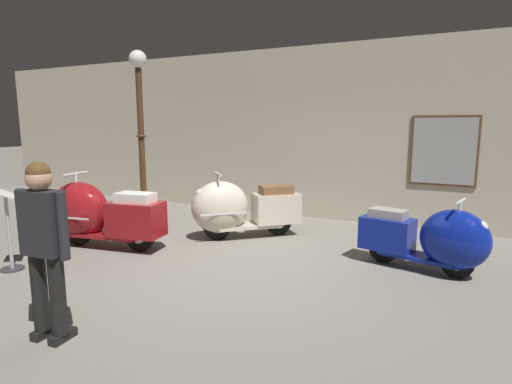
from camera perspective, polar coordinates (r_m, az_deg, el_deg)
name	(u,v)px	position (r m, az deg, el deg)	size (l,w,h in m)	color
ground_plane	(233,266)	(5.54, -3.14, -10.18)	(60.00, 60.00, 0.00)	slate
showroom_back_wall	(318,134)	(8.26, 8.54, 7.93)	(18.00, 0.24, 3.32)	#BCB29E
scooter_0	(97,214)	(6.69, -21.08, -2.80)	(1.91, 0.84, 1.13)	black
scooter_1	(238,208)	(6.73, -2.53, -2.24)	(1.64, 1.60, 1.09)	black
scooter_2	(433,239)	(5.64, 23.11, -5.93)	(1.63, 0.76, 0.96)	black
lamppost	(141,126)	(7.78, -15.57, 8.73)	(0.31, 0.31, 3.12)	#472D19
visitor_0	(44,239)	(3.91, -27.14, -5.82)	(0.52, 0.27, 1.55)	black
info_stanchion	(9,237)	(6.14, -30.81, -5.32)	(0.39, 0.38, 1.05)	#333338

